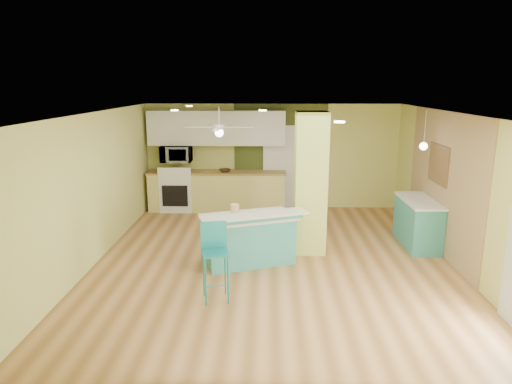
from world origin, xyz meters
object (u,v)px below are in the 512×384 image
Objects in this scene: peninsula at (248,238)px; fruit_bowl at (225,170)px; canister at (235,209)px; bar_stool at (215,248)px; side_counter at (418,222)px.

fruit_bowl is at bearing 81.47° from peninsula.
bar_stool is at bearing -97.04° from canister.
bar_stool is (-0.41, -1.33, 0.30)m from peninsula.
canister is at bearing -81.74° from fruit_bowl.
bar_stool is at bearing -147.31° from side_counter.
fruit_bowl is (-0.27, 4.54, 0.24)m from bar_stool.
peninsula is at bearing -163.26° from side_counter.
peninsula is 11.09× the size of canister.
bar_stool is 3.88× the size of fruit_bowl.
fruit_bowl reaches higher than canister.
canister is at bearing 70.17° from bar_stool.
side_counter is at bearing 19.90° from bar_stool.
peninsula is 1.42m from bar_stool.
side_counter is 3.48m from canister.
side_counter is at bearing -30.86° from fruit_bowl.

